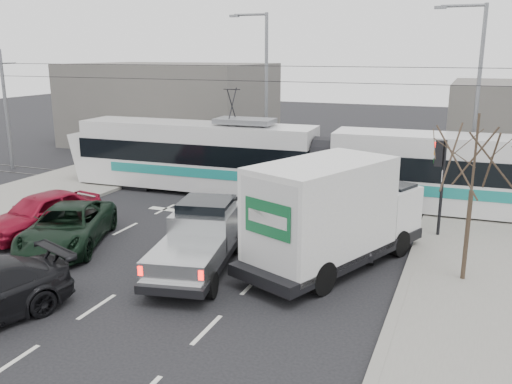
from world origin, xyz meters
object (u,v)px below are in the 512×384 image
at_px(traffic_signal, 440,167).
at_px(box_truck, 333,215).
at_px(street_lamp_far, 263,82).
at_px(red_car, 42,213).
at_px(street_lamp_near, 474,89).
at_px(silver_pickup, 201,237).
at_px(tram, 323,164).
at_px(bare_tree, 475,161).
at_px(navy_pickup, 346,221).
at_px(green_car, 68,227).

bearing_deg(traffic_signal, box_truck, -124.48).
xyz_separation_m(traffic_signal, street_lamp_far, (-10.66, 9.50, 2.37)).
bearing_deg(red_car, street_lamp_near, 51.19).
bearing_deg(street_lamp_far, traffic_signal, -41.72).
bearing_deg(silver_pickup, tram, 68.86).
bearing_deg(tram, street_lamp_far, 128.73).
height_order(traffic_signal, red_car, traffic_signal).
bearing_deg(traffic_signal, bare_tree, -74.24).
distance_m(traffic_signal, street_lamp_far, 14.47).
distance_m(navy_pickup, red_car, 11.58).
bearing_deg(bare_tree, street_lamp_near, 91.42).
bearing_deg(street_lamp_near, bare_tree, -88.58).
distance_m(street_lamp_near, silver_pickup, 15.92).
distance_m(tram, red_car, 12.26).
distance_m(traffic_signal, green_car, 13.70).
xyz_separation_m(silver_pickup, navy_pickup, (3.91, 3.73, -0.09)).
height_order(street_lamp_far, box_truck, street_lamp_far).
relative_size(bare_tree, red_car, 1.04).
bearing_deg(navy_pickup, green_car, -171.20).
height_order(street_lamp_far, tram, street_lamp_far).
height_order(tram, silver_pickup, tram).
xyz_separation_m(street_lamp_near, street_lamp_far, (-11.50, 2.00, 0.00)).
bearing_deg(green_car, tram, 31.16).
distance_m(bare_tree, red_car, 15.55).
height_order(bare_tree, green_car, bare_tree).
height_order(green_car, red_car, red_car).
xyz_separation_m(traffic_signal, street_lamp_near, (0.84, 7.50, 2.37)).
relative_size(traffic_signal, tram, 0.14).
relative_size(traffic_signal, street_lamp_near, 0.40).
xyz_separation_m(street_lamp_near, red_car, (-14.93, -12.63, -4.30)).
xyz_separation_m(street_lamp_near, box_truck, (-3.74, -11.72, -3.34)).
distance_m(bare_tree, green_car, 13.81).
xyz_separation_m(tram, box_truck, (2.39, -7.56, -0.05)).
relative_size(box_truck, green_car, 1.43).
relative_size(traffic_signal, green_car, 0.68).
height_order(street_lamp_far, silver_pickup, street_lamp_far).
bearing_deg(navy_pickup, box_truck, -102.96).
bearing_deg(tram, silver_pickup, -101.89).
bearing_deg(bare_tree, street_lamp_far, 131.12).
bearing_deg(street_lamp_near, box_truck, -107.69).
bearing_deg(silver_pickup, street_lamp_far, 92.40).
height_order(street_lamp_near, red_car, street_lamp_near).
relative_size(box_truck, red_car, 1.57).
bearing_deg(box_truck, street_lamp_near, 94.91).
relative_size(silver_pickup, box_truck, 0.79).
bearing_deg(traffic_signal, green_car, -154.18).
bearing_deg(silver_pickup, box_truck, 10.73).
xyz_separation_m(bare_tree, traffic_signal, (-1.13, 4.00, -1.05)).
bearing_deg(silver_pickup, green_car, 169.11).
relative_size(street_lamp_far, box_truck, 1.19).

